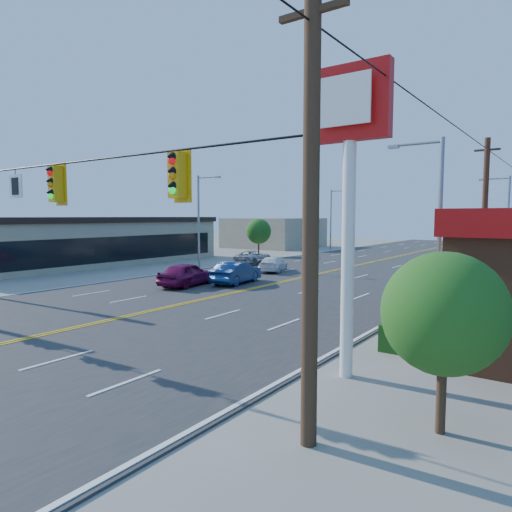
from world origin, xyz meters
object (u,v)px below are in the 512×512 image
Objects in this scene: car_blue at (236,273)px; car_white at (273,265)px; kfc_pylon at (350,158)px; car_silver at (253,258)px; car_magenta at (187,275)px.

car_blue is 7.09m from car_white.
kfc_pylon is 30.63m from car_silver.
car_magenta is at bearing 45.06° from car_blue.
kfc_pylon reaches higher than car_white.
car_white is 6.33m from car_silver.
car_blue is at bearing -134.49° from car_magenta.
car_magenta is at bearing 101.58° from car_silver.
car_magenta reaches higher than car_white.
kfc_pylon is at bearing 128.93° from car_blue.
car_white is (0.32, 9.55, -0.16)m from car_magenta.
car_magenta reaches higher than car_blue.
car_blue is at bearing 84.60° from car_white.
car_blue is 1.08× the size of car_white.
car_magenta is 1.00× the size of car_silver.
kfc_pylon is at bearing 123.68° from car_silver.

